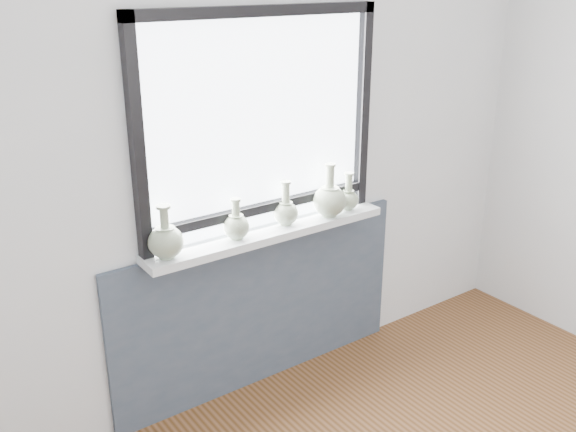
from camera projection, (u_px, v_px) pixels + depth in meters
back_wall at (257, 146)px, 3.09m from camera, size 3.60×0.02×2.60m
apron_panel at (263, 308)px, 3.38m from camera, size 1.70×0.03×0.86m
windowsill at (269, 233)px, 3.16m from camera, size 1.32×0.18×0.04m
window at (261, 119)px, 3.01m from camera, size 1.30×0.06×1.05m
vase_a at (166, 240)px, 2.82m from camera, size 0.16×0.16×0.25m
vase_b at (236, 225)px, 3.02m from camera, size 0.13×0.13×0.20m
vase_c at (286, 211)px, 3.19m from camera, size 0.13×0.13×0.23m
vase_d at (329, 199)px, 3.30m from camera, size 0.17×0.17×0.28m
vase_e at (348, 198)px, 3.40m from camera, size 0.11×0.11×0.20m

